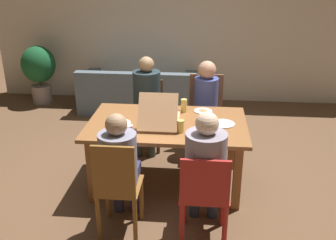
# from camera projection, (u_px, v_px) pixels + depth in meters

# --- Properties ---
(ground_plane) EXTENTS (20.00, 20.00, 0.00)m
(ground_plane) POSITION_uv_depth(u_px,v_px,m) (167.00, 183.00, 4.44)
(ground_plane) COLOR brown
(back_wall) EXTENTS (6.65, 0.12, 2.67)m
(back_wall) POSITION_uv_depth(u_px,v_px,m) (184.00, 24.00, 6.68)
(back_wall) COLOR beige
(back_wall) RESTS_ON ground
(dining_table) EXTENTS (1.68, 1.05, 0.74)m
(dining_table) POSITION_uv_depth(u_px,v_px,m) (167.00, 131.00, 4.19)
(dining_table) COLOR #915B32
(dining_table) RESTS_ON ground
(chair_0) EXTENTS (0.38, 0.41, 0.95)m
(chair_0) POSITION_uv_depth(u_px,v_px,m) (117.00, 186.00, 3.40)
(chair_0) COLOR brown
(chair_0) RESTS_ON ground
(person_0) EXTENTS (0.33, 0.51, 1.16)m
(person_0) POSITION_uv_depth(u_px,v_px,m) (120.00, 161.00, 3.47)
(person_0) COLOR #31304E
(person_0) RESTS_ON ground
(chair_1) EXTENTS (0.43, 0.42, 0.88)m
(chair_1) POSITION_uv_depth(u_px,v_px,m) (204.00, 195.00, 3.34)
(chair_1) COLOR #B52926
(chair_1) RESTS_ON ground
(person_1) EXTENTS (0.35, 0.53, 1.21)m
(person_1) POSITION_uv_depth(u_px,v_px,m) (205.00, 164.00, 3.37)
(person_1) COLOR #2D384A
(person_1) RESTS_ON ground
(chair_2) EXTENTS (0.39, 0.44, 0.88)m
(chair_2) POSITION_uv_depth(u_px,v_px,m) (148.00, 112.00, 5.20)
(chair_2) COLOR brown
(chair_2) RESTS_ON ground
(person_2) EXTENTS (0.35, 0.50, 1.24)m
(person_2) POSITION_uv_depth(u_px,v_px,m) (146.00, 96.00, 4.99)
(person_2) COLOR #38433C
(person_2) RESTS_ON ground
(chair_3) EXTENTS (0.46, 0.39, 0.99)m
(chair_3) POSITION_uv_depth(u_px,v_px,m) (206.00, 108.00, 5.07)
(chair_3) COLOR brown
(chair_3) RESTS_ON ground
(person_3) EXTENTS (0.30, 0.53, 1.21)m
(person_3) POSITION_uv_depth(u_px,v_px,m) (206.00, 102.00, 4.86)
(person_3) COLOR #3A4141
(person_3) RESTS_ON ground
(pizza_box_0) EXTENTS (0.40, 0.61, 0.36)m
(pizza_box_0) POSITION_uv_depth(u_px,v_px,m) (161.00, 116.00, 4.18)
(pizza_box_0) COLOR tan
(pizza_box_0) RESTS_ON dining_table
(plate_0) EXTENTS (0.22, 0.22, 0.03)m
(plate_0) POSITION_uv_depth(u_px,v_px,m) (120.00, 123.00, 4.12)
(plate_0) COLOR white
(plate_0) RESTS_ON dining_table
(plate_1) EXTENTS (0.25, 0.25, 0.01)m
(plate_1) POSITION_uv_depth(u_px,v_px,m) (223.00, 124.00, 4.10)
(plate_1) COLOR white
(plate_1) RESTS_ON dining_table
(plate_2) EXTENTS (0.21, 0.21, 0.03)m
(plate_2) POSITION_uv_depth(u_px,v_px,m) (203.00, 111.00, 4.45)
(plate_2) COLOR white
(plate_2) RESTS_ON dining_table
(drinking_glass_0) EXTENTS (0.07, 0.07, 0.14)m
(drinking_glass_0) POSITION_uv_depth(u_px,v_px,m) (130.00, 132.00, 3.75)
(drinking_glass_0) COLOR silver
(drinking_glass_0) RESTS_ON dining_table
(drinking_glass_1) EXTENTS (0.07, 0.07, 0.15)m
(drinking_glass_1) POSITION_uv_depth(u_px,v_px,m) (184.00, 106.00, 4.42)
(drinking_glass_1) COLOR #E0CA65
(drinking_glass_1) RESTS_ON dining_table
(drinking_glass_2) EXTENTS (0.07, 0.07, 0.13)m
(drinking_glass_2) POSITION_uv_depth(u_px,v_px,m) (180.00, 126.00, 3.90)
(drinking_glass_2) COLOR #DCC463
(drinking_glass_2) RESTS_ON dining_table
(couch) EXTENTS (1.91, 0.90, 0.72)m
(couch) POSITION_uv_depth(u_px,v_px,m) (139.00, 95.00, 6.53)
(couch) COLOR slate
(couch) RESTS_ON ground
(potted_plant) EXTENTS (0.57, 0.57, 1.01)m
(potted_plant) POSITION_uv_depth(u_px,v_px,m) (39.00, 69.00, 6.72)
(potted_plant) COLOR gray
(potted_plant) RESTS_ON ground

